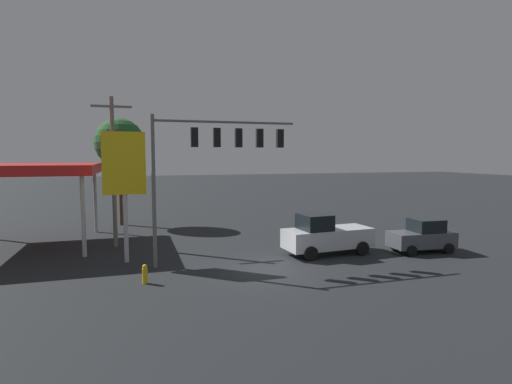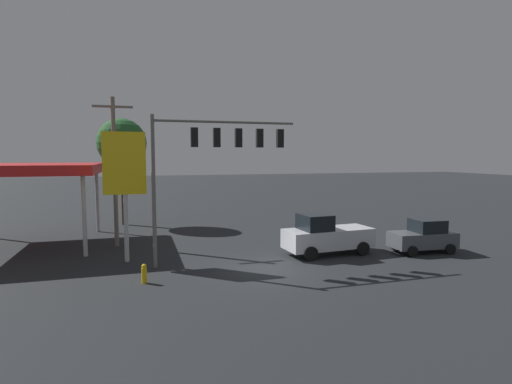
{
  "view_description": "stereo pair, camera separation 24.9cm",
  "coord_description": "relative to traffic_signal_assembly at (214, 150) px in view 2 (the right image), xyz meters",
  "views": [
    {
      "loc": [
        6.38,
        18.7,
        5.73
      ],
      "look_at": [
        0.0,
        -2.0,
        3.76
      ],
      "focal_mm": 28.0,
      "sensor_mm": 36.0,
      "label": 1
    },
    {
      "loc": [
        6.14,
        18.77,
        5.73
      ],
      "look_at": [
        0.0,
        -2.0,
        3.76
      ],
      "focal_mm": 28.0,
      "sensor_mm": 36.0,
      "label": 2
    }
  ],
  "objects": [
    {
      "name": "fire_hydrant",
      "position": [
        3.7,
        2.49,
        -5.57
      ],
      "size": [
        0.24,
        0.24,
        0.88
      ],
      "color": "gold",
      "rests_on": "ground"
    },
    {
      "name": "street_tree",
      "position": [
        5.07,
        -13.91,
        0.74
      ],
      "size": [
        3.97,
        3.97,
        8.78
      ],
      "color": "#4C331E",
      "rests_on": "ground"
    },
    {
      "name": "traffic_signal_assembly",
      "position": [
        0.0,
        0.0,
        0.0
      ],
      "size": [
        7.61,
        0.43,
        7.79
      ],
      "color": "slate",
      "rests_on": "ground"
    },
    {
      "name": "ground_plane",
      "position": [
        -2.3,
        1.98,
        -6.01
      ],
      "size": [
        200.0,
        200.0,
        0.0
      ],
      "primitive_type": "plane",
      "color": "black"
    },
    {
      "name": "price_sign",
      "position": [
        4.53,
        -1.58,
        -1.01
      ],
      "size": [
        2.22,
        0.27,
        6.99
      ],
      "color": "#B7B7BC",
      "rests_on": "ground"
    },
    {
      "name": "pickup_parked",
      "position": [
        -6.53,
        -0.01,
        -4.9
      ],
      "size": [
        5.34,
        2.57,
        2.4
      ],
      "rotation": [
        0.0,
        0.0,
        0.08
      ],
      "color": "silver",
      "rests_on": "ground"
    },
    {
      "name": "utility_pole",
      "position": [
        5.25,
        -5.74,
        -1.05
      ],
      "size": [
        2.4,
        0.26,
        9.35
      ],
      "color": "slate",
      "rests_on": "ground"
    },
    {
      "name": "hatchback_crossing",
      "position": [
        -12.37,
        1.14,
        -5.06
      ],
      "size": [
        3.9,
        2.14,
        1.97
      ],
      "rotation": [
        0.0,
        0.0,
        -0.06
      ],
      "color": "#474C51",
      "rests_on": "ground"
    },
    {
      "name": "gas_station_canopy",
      "position": [
        10.55,
        -7.38,
        -1.15
      ],
      "size": [
        8.62,
        8.94,
        5.21
      ],
      "color": "red",
      "rests_on": "ground"
    }
  ]
}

